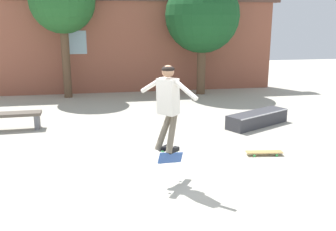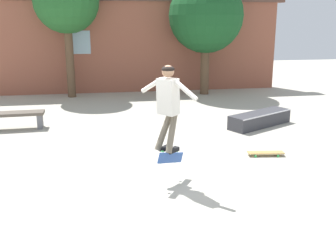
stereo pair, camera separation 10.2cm
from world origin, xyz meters
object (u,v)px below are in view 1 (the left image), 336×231
tree_right (202,16)px  skateboard_flipping (171,158)px  tree_left (62,1)px  skater (168,101)px  skateboard_resting (264,152)px  park_bench (7,118)px  skate_ledge (257,119)px

tree_right → skateboard_flipping: (-2.81, -8.23, -2.54)m
tree_right → tree_left: bearing=177.4°
skateboard_flipping → skater: bearing=70.9°
tree_right → skater: bearing=-109.2°
tree_right → skateboard_resting: bearing=-94.2°
tree_left → park_bench: bearing=-106.4°
tree_right → park_bench: (-6.46, -4.08, -2.69)m
tree_right → park_bench: bearing=-147.7°
skateboard_flipping → park_bench: bearing=82.1°
skateboard_resting → skate_ledge: bearing=77.8°
tree_right → skateboard_flipping: bearing=-108.9°
tree_left → park_bench: size_ratio=2.67×
tree_left → tree_right: bearing=-2.6°
tree_right → park_bench: tree_right is taller
park_bench → skateboard_flipping: 5.53m
tree_left → skate_ledge: tree_left is taller
tree_left → skateboard_flipping: tree_left is taller
tree_right → skater: 8.79m
skate_ledge → skateboard_resting: (-0.83, -2.29, -0.12)m
tree_right → skater: tree_right is taller
tree_left → skateboard_resting: size_ratio=5.92×
tree_right → skateboard_resting: 7.77m
tree_left → park_bench: tree_left is taller
park_bench → skate_ledge: park_bench is taller
skater → skateboard_resting: bearing=-17.0°
skater → skateboard_resting: size_ratio=1.90×
skate_ledge → skateboard_resting: bearing=-137.9°
park_bench → skater: 5.58m
park_bench → skateboard_resting: (5.93, -3.08, -0.27)m
skater → park_bench: bearing=90.8°
tree_left → skateboard_flipping: 9.30m
tree_left → skateboard_resting: (4.66, -7.40, -3.46)m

